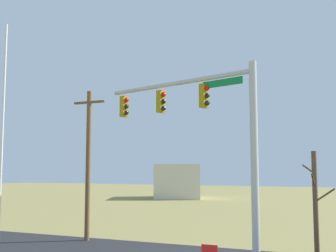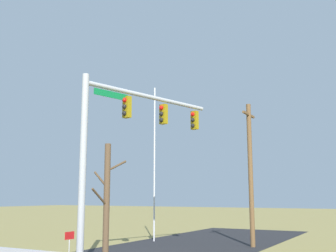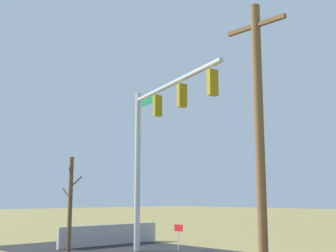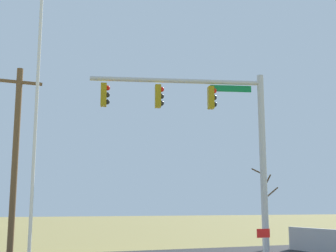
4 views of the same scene
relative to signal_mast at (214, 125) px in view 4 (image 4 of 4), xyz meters
The scene contains 5 objects.
signal_mast is the anchor object (origin of this frame).
flagpole 8.21m from the signal_mast, 158.50° to the right, with size 0.10×0.10×9.66m, color silver.
utility_pole 8.44m from the signal_mast, 157.57° to the left, with size 1.90×0.26×7.90m.
bare_tree 5.36m from the signal_mast, 27.69° to the left, with size 1.27×1.02×4.43m.
open_sign 5.11m from the signal_mast, 69.76° to the right, with size 0.56×0.04×1.22m.
Camera 4 is at (-7.88, -16.99, 2.04)m, focal length 49.35 mm.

